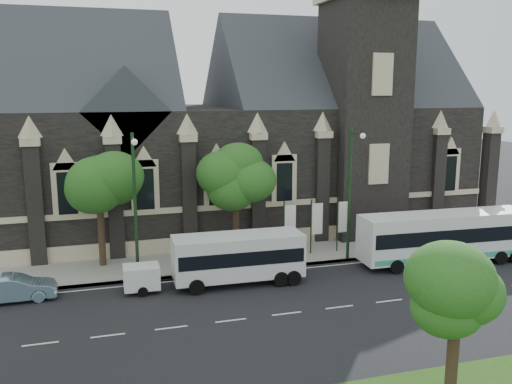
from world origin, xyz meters
name	(u,v)px	position (x,y,z in m)	size (l,w,h in m)	color
ground	(231,321)	(0.00, 0.00, 0.00)	(160.00, 160.00, 0.00)	black
sidewalk	(197,262)	(0.00, 9.50, 0.07)	(80.00, 5.00, 0.15)	#9C978E
museum	(235,129)	(5.12, 18.78, 8.17)	(40.00, 17.70, 29.90)	black
tree_park_east	(459,284)	(6.18, -9.32, 4.62)	(3.40, 3.40, 6.28)	black
tree_walk_right	(238,173)	(3.21, 10.71, 5.82)	(4.08, 4.08, 7.80)	black
tree_walk_left	(102,180)	(-5.80, 10.70, 5.73)	(3.91, 3.91, 7.64)	black
street_lamp_near	(351,187)	(10.00, 7.09, 5.11)	(0.36, 1.88, 9.00)	#163216
street_lamp_mid	(135,199)	(-4.00, 7.09, 5.11)	(0.36, 1.88, 9.00)	#163216
banner_flag_left	(288,224)	(6.29, 9.00, 2.38)	(0.90, 0.10, 4.00)	#163216
banner_flag_center	(315,222)	(8.29, 9.00, 2.38)	(0.90, 0.10, 4.00)	#163216
banner_flag_right	(341,220)	(10.29, 9.00, 2.38)	(0.90, 0.10, 4.00)	#163216
tour_coach	(445,236)	(15.92, 4.92, 1.86)	(11.80, 3.12, 3.41)	silver
shuttle_bus	(238,256)	(1.75, 5.10, 1.72)	(7.80, 2.88, 2.98)	silver
box_trailer	(142,277)	(-3.95, 5.28, 0.89)	(2.94, 1.73, 1.57)	silver
sedan	(14,288)	(-10.77, 5.91, 0.73)	(1.54, 4.41, 1.45)	#6F8DA1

